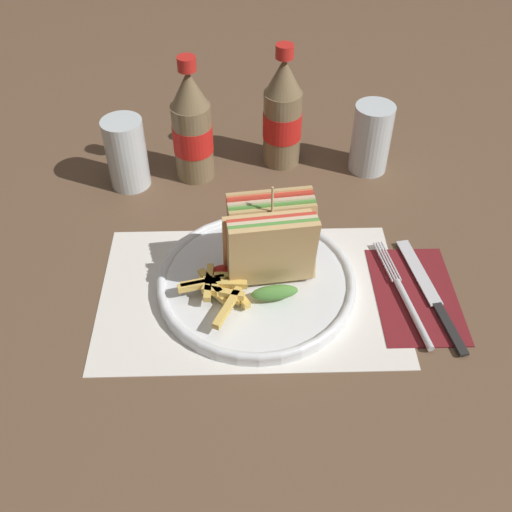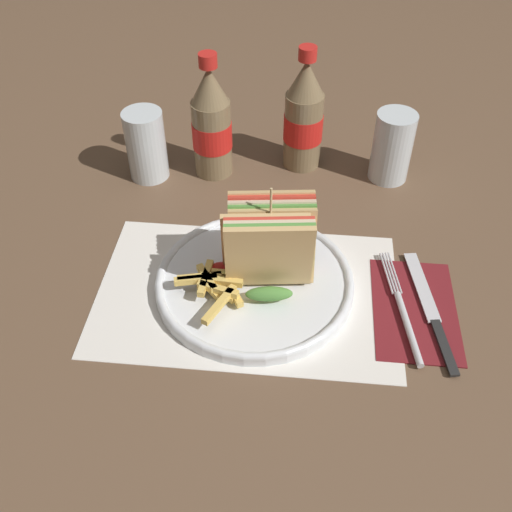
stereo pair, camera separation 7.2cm
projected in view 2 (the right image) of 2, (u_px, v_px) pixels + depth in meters
ground_plane at (265, 278)px, 0.84m from camera, size 4.00×4.00×0.00m
placemat at (248, 293)px, 0.82m from camera, size 0.41×0.26×0.00m
plate_main at (255, 282)px, 0.82m from camera, size 0.27×0.27×0.02m
club_sandwich at (270, 246)px, 0.78m from camera, size 0.12×0.11×0.15m
fries_pile at (214, 285)px, 0.79m from camera, size 0.10×0.11×0.02m
ketchup_blob at (222, 271)px, 0.81m from camera, size 0.04×0.03×0.01m
napkin at (415, 309)px, 0.80m from camera, size 0.11×0.18×0.00m
fork at (404, 316)px, 0.78m from camera, size 0.04×0.20×0.01m
knife at (431, 310)px, 0.79m from camera, size 0.05×0.22×0.00m
coke_bottle_near at (212, 125)px, 0.96m from camera, size 0.07×0.07×0.21m
coke_bottle_far at (304, 117)px, 0.98m from camera, size 0.07×0.07×0.21m
glass_near at (391, 151)px, 0.98m from camera, size 0.07×0.07×0.12m
glass_far at (146, 145)px, 0.98m from camera, size 0.07×0.07×0.12m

